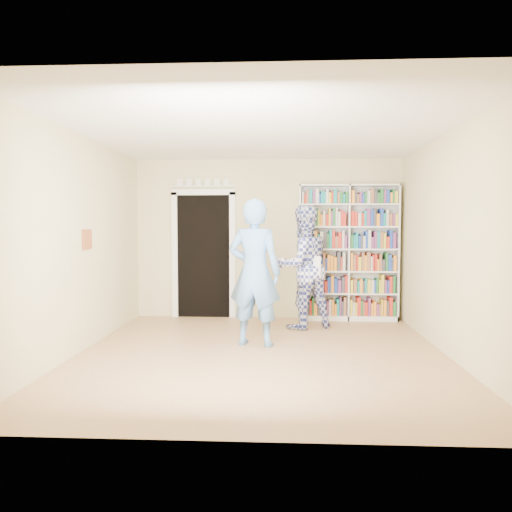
{
  "coord_description": "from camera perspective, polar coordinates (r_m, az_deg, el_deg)",
  "views": [
    {
      "loc": [
        0.26,
        -6.02,
        1.56
      ],
      "look_at": [
        -0.11,
        0.9,
        1.15
      ],
      "focal_mm": 35.0,
      "sensor_mm": 36.0,
      "label": 1
    }
  ],
  "objects": [
    {
      "name": "floor",
      "position": [
        6.22,
        0.6,
        -11.14
      ],
      "size": [
        5.0,
        5.0,
        0.0
      ],
      "primitive_type": "plane",
      "color": "#AC7853",
      "rests_on": "ground"
    },
    {
      "name": "ceiling",
      "position": [
        6.13,
        0.62,
        14.09
      ],
      "size": [
        5.0,
        5.0,
        0.0
      ],
      "primitive_type": "plane",
      "rotation": [
        3.14,
        0.0,
        0.0
      ],
      "color": "white",
      "rests_on": "wall_back"
    },
    {
      "name": "wall_back",
      "position": [
        8.53,
        1.33,
        1.95
      ],
      "size": [
        4.5,
        0.0,
        4.5
      ],
      "primitive_type": "plane",
      "rotation": [
        1.57,
        0.0,
        0.0
      ],
      "color": "beige",
      "rests_on": "floor"
    },
    {
      "name": "wall_left",
      "position": [
        6.52,
        -19.55,
        1.33
      ],
      "size": [
        0.0,
        5.0,
        5.0
      ],
      "primitive_type": "plane",
      "rotation": [
        1.57,
        0.0,
        1.57
      ],
      "color": "beige",
      "rests_on": "floor"
    },
    {
      "name": "wall_right",
      "position": [
        6.34,
        21.37,
        1.25
      ],
      "size": [
        0.0,
        5.0,
        5.0
      ],
      "primitive_type": "plane",
      "rotation": [
        1.57,
        0.0,
        -1.57
      ],
      "color": "beige",
      "rests_on": "floor"
    },
    {
      "name": "bookshelf",
      "position": [
        8.44,
        10.48,
        0.45
      ],
      "size": [
        1.64,
        0.31,
        2.25
      ],
      "rotation": [
        0.0,
        0.0,
        -0.42
      ],
      "color": "white",
      "rests_on": "floor"
    },
    {
      "name": "doorway",
      "position": [
        8.61,
        -6.01,
        0.82
      ],
      "size": [
        1.1,
        0.08,
        2.43
      ],
      "color": "black",
      "rests_on": "floor"
    },
    {
      "name": "wall_art",
      "position": [
        6.7,
        -18.75,
        1.83
      ],
      "size": [
        0.03,
        0.25,
        0.25
      ],
      "primitive_type": "cube",
      "color": "brown",
      "rests_on": "wall_left"
    },
    {
      "name": "man_blue",
      "position": [
        6.52,
        -0.16,
        -1.9
      ],
      "size": [
        0.79,
        0.61,
        1.92
      ],
      "primitive_type": "imported",
      "rotation": [
        0.0,
        0.0,
        2.91
      ],
      "color": "#5E91D2",
      "rests_on": "floor"
    },
    {
      "name": "man_plaid",
      "position": [
        7.68,
        5.37,
        -1.25
      ],
      "size": [
        1.14,
        1.04,
        1.89
      ],
      "primitive_type": "imported",
      "rotation": [
        0.0,
        0.0,
        3.59
      ],
      "color": "navy",
      "rests_on": "floor"
    },
    {
      "name": "paper_sheet",
      "position": [
        7.45,
        6.61,
        -1.13
      ],
      "size": [
        0.2,
        0.04,
        0.29
      ],
      "primitive_type": "cube",
      "rotation": [
        0.0,
        0.0,
        -0.14
      ],
      "color": "white",
      "rests_on": "man_plaid"
    }
  ]
}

